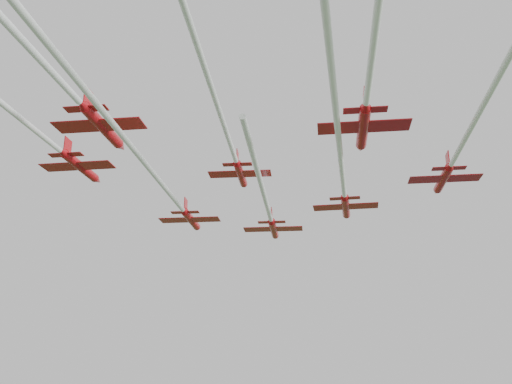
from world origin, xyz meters
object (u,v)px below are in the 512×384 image
at_px(jet_row2_right, 341,161).
at_px(jet_lead, 269,212).
at_px(jet_row2_left, 157,178).
at_px(jet_row3_right, 472,126).
at_px(jet_row4_left, 62,83).
at_px(jet_row4_right, 374,37).
at_px(jet_row3_mid, 231,145).
at_px(jet_row3_left, 9,109).

bearing_deg(jet_row2_right, jet_lead, 123.48).
distance_m(jet_row2_left, jet_row3_right, 34.72).
height_order(jet_lead, jet_row2_left, jet_lead).
height_order(jet_row3_right, jet_row4_left, jet_row4_left).
relative_size(jet_lead, jet_row2_right, 0.68).
bearing_deg(jet_row4_right, jet_row3_mid, 124.96).
relative_size(jet_row2_left, jet_row3_mid, 1.55).
height_order(jet_row2_right, jet_row4_right, jet_row4_right).
bearing_deg(jet_row3_right, jet_row4_left, -167.69).
distance_m(jet_lead, jet_row2_left, 21.39).
distance_m(jet_lead, jet_row3_left, 38.67).
bearing_deg(jet_row4_left, jet_row2_right, 38.10).
bearing_deg(jet_lead, jet_row2_right, -61.06).
relative_size(jet_row3_mid, jet_row4_right, 0.67).
xyz_separation_m(jet_row3_left, jet_row4_left, (9.43, -2.12, -0.54)).
height_order(jet_row3_mid, jet_row4_left, jet_row4_left).
xyz_separation_m(jet_lead, jet_row4_left, (-1.14, -39.23, 2.03)).
relative_size(jet_lead, jet_row3_mid, 1.10).
bearing_deg(jet_row4_right, jet_row3_right, 52.63).
xyz_separation_m(jet_row2_left, jet_row3_right, (34.68, 1.67, -0.03)).
xyz_separation_m(jet_row2_right, jet_row3_right, (15.02, -6.68, -1.53)).
relative_size(jet_row3_right, jet_row4_right, 0.89).
relative_size(jet_row3_mid, jet_row4_left, 0.92).
bearing_deg(jet_row4_left, jet_row2_left, 79.56).
bearing_deg(jet_row3_right, jet_row3_mid, 161.80).
relative_size(jet_row2_left, jet_row3_right, 1.16).
bearing_deg(jet_row3_mid, jet_row2_left, 163.15).
distance_m(jet_row3_left, jet_row3_mid, 23.21).
bearing_deg(jet_row3_mid, jet_row3_left, -155.11).
relative_size(jet_row3_mid, jet_row3_right, 0.75).
bearing_deg(jet_row3_left, jet_row4_right, -14.99).
bearing_deg(jet_row4_left, jet_row3_left, 147.39).
bearing_deg(jet_row2_right, jet_row4_right, -81.95).
bearing_deg(jet_row4_left, jet_row3_mid, 51.89).
distance_m(jet_row2_left, jet_row3_left, 17.67).
xyz_separation_m(jet_row2_right, jet_row4_left, (-16.61, -26.62, 1.26)).
distance_m(jet_row2_right, jet_row3_mid, 12.77).
bearing_deg(jet_row2_right, jet_row4_left, -139.32).
xyz_separation_m(jet_lead, jet_row3_left, (-10.58, -37.11, 2.57)).
height_order(jet_lead, jet_row3_left, jet_row3_left).
bearing_deg(jet_lead, jet_row3_right, -54.20).
height_order(jet_lead, jet_row3_mid, jet_row3_mid).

